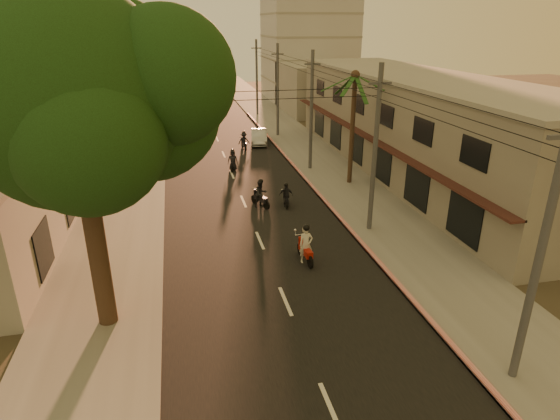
% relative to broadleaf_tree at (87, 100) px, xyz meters
% --- Properties ---
extents(ground, '(160.00, 160.00, 0.00)m').
position_rel_broadleaf_tree_xyz_m(ground, '(6.61, -2.14, -8.48)').
color(ground, '#383023').
rests_on(ground, ground).
extents(road, '(10.00, 140.00, 0.02)m').
position_rel_broadleaf_tree_xyz_m(road, '(6.61, 17.86, -8.47)').
color(road, black).
rests_on(road, ground).
extents(sidewalk_right, '(5.00, 140.00, 0.12)m').
position_rel_broadleaf_tree_xyz_m(sidewalk_right, '(14.11, 17.86, -8.42)').
color(sidewalk_right, slate).
rests_on(sidewalk_right, ground).
extents(sidewalk_left, '(5.00, 140.00, 0.12)m').
position_rel_broadleaf_tree_xyz_m(sidewalk_left, '(-0.89, 17.86, -8.42)').
color(sidewalk_left, slate).
rests_on(sidewalk_left, ground).
extents(curb_stripe, '(0.20, 60.00, 0.20)m').
position_rel_broadleaf_tree_xyz_m(curb_stripe, '(11.71, 12.86, -8.38)').
color(curb_stripe, red).
rests_on(curb_stripe, ground).
extents(shophouse_row, '(8.80, 34.20, 7.30)m').
position_rel_broadleaf_tree_xyz_m(shophouse_row, '(20.57, 15.86, -4.83)').
color(shophouse_row, gray).
rests_on(shophouse_row, ground).
extents(broadleaf_tree, '(9.60, 8.70, 12.10)m').
position_rel_broadleaf_tree_xyz_m(broadleaf_tree, '(0.00, 0.00, 0.00)').
color(broadleaf_tree, black).
rests_on(broadleaf_tree, ground).
extents(palm_tree, '(5.00, 5.00, 8.20)m').
position_rel_broadleaf_tree_xyz_m(palm_tree, '(14.61, 13.86, -1.33)').
color(palm_tree, black).
rests_on(palm_tree, ground).
extents(utility_poles, '(1.20, 48.26, 9.00)m').
position_rel_broadleaf_tree_xyz_m(utility_poles, '(12.81, 17.86, -1.94)').
color(utility_poles, '#38383A').
rests_on(utility_poles, ground).
extents(filler_right, '(8.00, 14.00, 6.00)m').
position_rel_broadleaf_tree_xyz_m(filler_right, '(20.61, 42.86, -5.48)').
color(filler_right, gray).
rests_on(filler_right, ground).
extents(filler_left_near, '(8.00, 14.00, 4.40)m').
position_rel_broadleaf_tree_xyz_m(filler_left_near, '(-7.39, 31.86, -6.28)').
color(filler_left_near, gray).
rests_on(filler_left_near, ground).
extents(filler_left_far, '(8.00, 14.00, 7.00)m').
position_rel_broadleaf_tree_xyz_m(filler_left_far, '(-7.39, 49.86, -4.98)').
color(filler_left_far, gray).
rests_on(filler_left_far, ground).
extents(scooter_red, '(0.81, 2.02, 1.99)m').
position_rel_broadleaf_tree_xyz_m(scooter_red, '(8.35, 3.04, -7.61)').
color(scooter_red, black).
rests_on(scooter_red, ground).
extents(scooter_mid_a, '(1.36, 1.75, 1.85)m').
position_rel_broadleaf_tree_xyz_m(scooter_mid_a, '(7.56, 10.71, -7.63)').
color(scooter_mid_a, black).
rests_on(scooter_mid_a, ground).
extents(scooter_mid_b, '(0.96, 1.60, 1.57)m').
position_rel_broadleaf_tree_xyz_m(scooter_mid_b, '(9.13, 10.49, -7.77)').
color(scooter_mid_b, black).
rests_on(scooter_mid_b, ground).
extents(scooter_far_a, '(1.05, 1.73, 1.73)m').
position_rel_broadleaf_tree_xyz_m(scooter_far_a, '(6.83, 18.90, -7.69)').
color(scooter_far_a, black).
rests_on(scooter_far_a, ground).
extents(scooter_far_b, '(1.16, 1.75, 1.72)m').
position_rel_broadleaf_tree_xyz_m(scooter_far_b, '(8.64, 25.15, -7.69)').
color(scooter_far_b, black).
rests_on(scooter_far_b, ground).
extents(parked_car, '(2.80, 4.63, 1.37)m').
position_rel_broadleaf_tree_xyz_m(parked_car, '(10.37, 27.02, -7.79)').
color(parked_car, '#A5A8AE').
rests_on(parked_car, ground).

